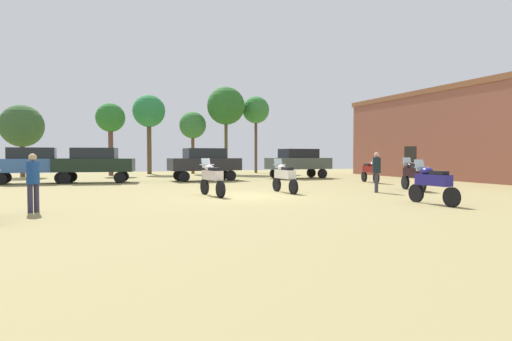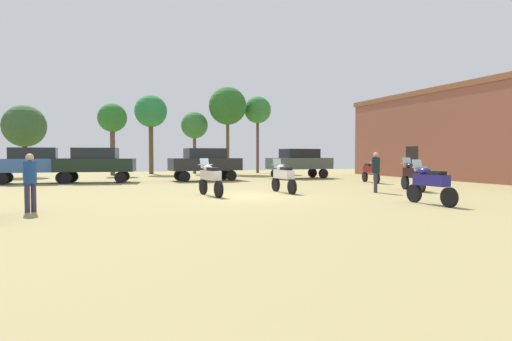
{
  "view_description": "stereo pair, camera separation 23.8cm",
  "coord_description": "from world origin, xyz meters",
  "px_view_note": "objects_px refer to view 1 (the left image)",
  "views": [
    {
      "loc": [
        -5.48,
        -15.74,
        1.63
      ],
      "look_at": [
        2.68,
        5.81,
        0.78
      ],
      "focal_mm": 30.14,
      "sensor_mm": 36.0,
      "label": 1
    },
    {
      "loc": [
        -5.26,
        -15.82,
        1.63
      ],
      "look_at": [
        2.68,
        5.81,
        0.78
      ],
      "focal_mm": 30.14,
      "sensor_mm": 36.0,
      "label": 2
    }
  ],
  "objects_px": {
    "car_3": "(204,162)",
    "tree_4": "(149,112)",
    "motorcycle_2": "(212,178)",
    "tree_8": "(193,126)",
    "car_1": "(95,162)",
    "person_1": "(33,178)",
    "tree_7": "(110,119)",
    "car_4": "(32,163)",
    "person_2": "(377,169)",
    "brick_building": "(475,134)",
    "motorcycle_4": "(284,176)",
    "motorcycle_6": "(413,174)",
    "tree_3": "(256,111)",
    "motorcycle_1": "(370,170)",
    "tree_1": "(22,126)",
    "motorcycle_5": "(433,183)",
    "car_5": "(298,161)",
    "tree_6": "(226,106)"
  },
  "relations": [
    {
      "from": "motorcycle_5",
      "to": "tree_7",
      "type": "distance_m",
      "value": 26.08
    },
    {
      "from": "car_3",
      "to": "tree_1",
      "type": "xyz_separation_m",
      "value": [
        -11.25,
        9.25,
        2.5
      ]
    },
    {
      "from": "tree_4",
      "to": "tree_7",
      "type": "relative_size",
      "value": 1.18
    },
    {
      "from": "person_1",
      "to": "tree_7",
      "type": "bearing_deg",
      "value": 53.93
    },
    {
      "from": "brick_building",
      "to": "motorcycle_6",
      "type": "distance_m",
      "value": 11.94
    },
    {
      "from": "motorcycle_2",
      "to": "car_5",
      "type": "height_order",
      "value": "car_5"
    },
    {
      "from": "motorcycle_6",
      "to": "car_1",
      "type": "xyz_separation_m",
      "value": [
        -13.3,
        10.81,
        0.44
      ]
    },
    {
      "from": "tree_4",
      "to": "motorcycle_4",
      "type": "bearing_deg",
      "value": -81.03
    },
    {
      "from": "car_1",
      "to": "tree_8",
      "type": "height_order",
      "value": "tree_8"
    },
    {
      "from": "car_4",
      "to": "tree_3",
      "type": "relative_size",
      "value": 0.64
    },
    {
      "from": "person_2",
      "to": "tree_8",
      "type": "relative_size",
      "value": 0.33
    },
    {
      "from": "car_3",
      "to": "tree_4",
      "type": "xyz_separation_m",
      "value": [
        -2.06,
        10.73,
        3.98
      ]
    },
    {
      "from": "person_1",
      "to": "tree_8",
      "type": "relative_size",
      "value": 0.31
    },
    {
      "from": "person_1",
      "to": "tree_7",
      "type": "height_order",
      "value": "tree_7"
    },
    {
      "from": "car_3",
      "to": "tree_3",
      "type": "bearing_deg",
      "value": -39.25
    },
    {
      "from": "motorcycle_2",
      "to": "person_1",
      "type": "distance_m",
      "value": 6.55
    },
    {
      "from": "motorcycle_6",
      "to": "tree_1",
      "type": "distance_m",
      "value": 27.01
    },
    {
      "from": "motorcycle_6",
      "to": "tree_1",
      "type": "height_order",
      "value": "tree_1"
    },
    {
      "from": "car_4",
      "to": "tree_4",
      "type": "height_order",
      "value": "tree_4"
    },
    {
      "from": "person_2",
      "to": "tree_8",
      "type": "height_order",
      "value": "tree_8"
    },
    {
      "from": "car_5",
      "to": "person_1",
      "type": "relative_size",
      "value": 2.69
    },
    {
      "from": "car_3",
      "to": "tree_4",
      "type": "relative_size",
      "value": 0.67
    },
    {
      "from": "motorcycle_6",
      "to": "person_1",
      "type": "height_order",
      "value": "person_1"
    },
    {
      "from": "motorcycle_4",
      "to": "car_1",
      "type": "relative_size",
      "value": 0.46
    },
    {
      "from": "motorcycle_6",
      "to": "tree_7",
      "type": "bearing_deg",
      "value": 136.93
    },
    {
      "from": "motorcycle_6",
      "to": "person_1",
      "type": "bearing_deg",
      "value": -156.62
    },
    {
      "from": "tree_6",
      "to": "tree_7",
      "type": "relative_size",
      "value": 1.31
    },
    {
      "from": "car_4",
      "to": "person_2",
      "type": "bearing_deg",
      "value": -128.63
    },
    {
      "from": "person_2",
      "to": "motorcycle_1",
      "type": "bearing_deg",
      "value": -173.22
    },
    {
      "from": "motorcycle_2",
      "to": "person_1",
      "type": "bearing_deg",
      "value": -163.26
    },
    {
      "from": "car_4",
      "to": "tree_8",
      "type": "bearing_deg",
      "value": -50.46
    },
    {
      "from": "motorcycle_2",
      "to": "motorcycle_6",
      "type": "distance_m",
      "value": 9.1
    },
    {
      "from": "person_2",
      "to": "tree_8",
      "type": "bearing_deg",
      "value": -130.51
    },
    {
      "from": "motorcycle_6",
      "to": "car_3",
      "type": "bearing_deg",
      "value": 138.88
    },
    {
      "from": "motorcycle_4",
      "to": "car_3",
      "type": "bearing_deg",
      "value": 93.25
    },
    {
      "from": "car_1",
      "to": "tree_3",
      "type": "xyz_separation_m",
      "value": [
        13.32,
        9.14,
        4.3
      ]
    },
    {
      "from": "brick_building",
      "to": "car_3",
      "type": "relative_size",
      "value": 4.45
    },
    {
      "from": "motorcycle_2",
      "to": "tree_8",
      "type": "relative_size",
      "value": 0.41
    },
    {
      "from": "tree_4",
      "to": "tree_7",
      "type": "height_order",
      "value": "tree_4"
    },
    {
      "from": "tree_1",
      "to": "motorcycle_4",
      "type": "bearing_deg",
      "value": -56.48
    },
    {
      "from": "motorcycle_2",
      "to": "motorcycle_6",
      "type": "bearing_deg",
      "value": -13.94
    },
    {
      "from": "tree_7",
      "to": "tree_3",
      "type": "bearing_deg",
      "value": 1.31
    },
    {
      "from": "car_1",
      "to": "motorcycle_6",
      "type": "bearing_deg",
      "value": -118.28
    },
    {
      "from": "car_4",
      "to": "car_3",
      "type": "bearing_deg",
      "value": -94.89
    },
    {
      "from": "car_4",
      "to": "tree_3",
      "type": "bearing_deg",
      "value": -62.52
    },
    {
      "from": "tree_8",
      "to": "car_4",
      "type": "bearing_deg",
      "value": -140.36
    },
    {
      "from": "brick_building",
      "to": "motorcycle_6",
      "type": "relative_size",
      "value": 8.88
    },
    {
      "from": "car_4",
      "to": "tree_7",
      "type": "distance_m",
      "value": 10.01
    },
    {
      "from": "person_1",
      "to": "tree_4",
      "type": "height_order",
      "value": "tree_4"
    },
    {
      "from": "brick_building",
      "to": "person_2",
      "type": "bearing_deg",
      "value": -153.34
    }
  ]
}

